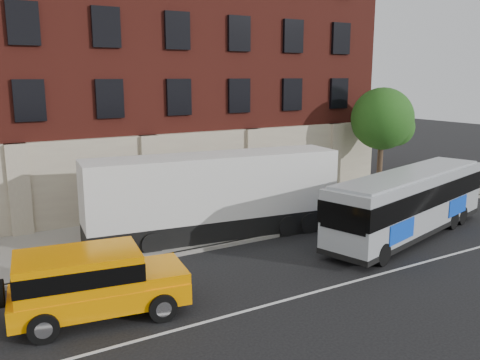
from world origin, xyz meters
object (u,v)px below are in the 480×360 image
street_tree (383,121)px  yellow_suv (91,280)px  city_bus (409,201)px  shipping_container (214,197)px

street_tree → yellow_suv: size_ratio=1.14×
street_tree → city_bus: 8.49m
street_tree → yellow_suv: 20.45m
city_bus → yellow_suv: bearing=-177.6°
street_tree → shipping_container: (-12.29, -2.18, -2.58)m
city_bus → shipping_container: shipping_container is taller
city_bus → yellow_suv: (-14.11, -0.60, -0.43)m
street_tree → shipping_container: bearing=-170.0°
city_bus → yellow_suv: size_ratio=1.98×
city_bus → shipping_container: (-7.45, 4.21, 0.23)m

